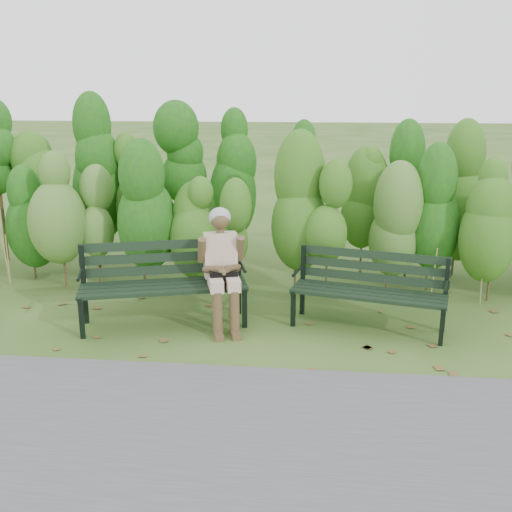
# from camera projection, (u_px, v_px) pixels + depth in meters

# --- Properties ---
(ground) EXTENTS (80.00, 80.00, 0.00)m
(ground) POSITION_uv_depth(u_px,v_px,m) (253.00, 330.00, 6.63)
(ground) COLOR #2A4B16
(footpath) EXTENTS (60.00, 2.50, 0.01)m
(footpath) POSITION_uv_depth(u_px,v_px,m) (221.00, 442.00, 4.52)
(footpath) COLOR #474749
(footpath) RESTS_ON ground
(hedge_band) EXTENTS (11.04, 1.67, 2.42)m
(hedge_band) POSITION_uv_depth(u_px,v_px,m) (268.00, 189.00, 8.07)
(hedge_band) COLOR #47381E
(hedge_band) RESTS_ON ground
(leaf_litter) EXTENTS (5.42, 2.28, 0.01)m
(leaf_litter) POSITION_uv_depth(u_px,v_px,m) (188.00, 329.00, 6.65)
(leaf_litter) COLOR brown
(leaf_litter) RESTS_ON ground
(bench_left) EXTENTS (1.93, 1.08, 0.92)m
(bench_left) POSITION_uv_depth(u_px,v_px,m) (163.00, 277.00, 6.70)
(bench_left) COLOR black
(bench_left) RESTS_ON ground
(bench_right) EXTENTS (1.75, 0.91, 0.83)m
(bench_right) POSITION_uv_depth(u_px,v_px,m) (370.00, 284.00, 6.61)
(bench_right) COLOR black
(bench_right) RESTS_ON ground
(seated_woman) EXTENTS (0.56, 0.81, 1.32)m
(seated_woman) POSITION_uv_depth(u_px,v_px,m) (222.00, 261.00, 6.58)
(seated_woman) COLOR tan
(seated_woman) RESTS_ON ground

